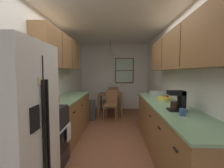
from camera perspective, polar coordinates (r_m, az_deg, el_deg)
The scene contains 25 objects.
ground_plane at distance 3.96m, azimuth 0.08°, elevation -17.27°, with size 12.00×12.00×0.00m, color brown.
wall_left at distance 3.98m, azimuth -19.75°, elevation 1.42°, with size 0.10×9.00×2.55m, color white.
wall_right at distance 3.89m, azimuth 20.39°, elevation 1.35°, with size 0.10×9.00×2.55m, color white.
wall_back at distance 6.34m, azimuth 0.91°, elevation 2.58°, with size 4.40×0.10×2.55m, color white.
ceiling_slab at distance 3.86m, azimuth 0.09°, elevation 21.35°, with size 4.40×9.00×0.08m, color white.
refrigerator at distance 1.92m, azimuth -33.03°, elevation -13.86°, with size 0.74×0.80×1.75m.
stove_range at distance 2.69m, azimuth -23.95°, elevation -17.51°, with size 0.66×0.66×1.10m.
microwave_over_range at distance 2.57m, azimuth -27.06°, elevation 8.94°, with size 0.39×0.62×0.33m.
counter_left at distance 3.85m, azimuth -15.32°, elevation -11.00°, with size 0.64×1.96×0.90m.
upper_cabinets_left at distance 3.75m, azimuth -18.07°, elevation 10.91°, with size 0.33×2.04×0.73m.
counter_right at distance 3.03m, azimuth 19.42°, elevation -15.31°, with size 0.64×3.06×0.90m.
upper_cabinets_right at distance 2.88m, azimuth 23.09°, elevation 11.20°, with size 0.33×2.74×0.63m.
dining_table at distance 5.53m, azimuth -0.48°, elevation -4.64°, with size 0.82×0.79×0.73m.
dining_chair_near at distance 4.95m, azimuth -0.31°, elevation -6.88°, with size 0.45×0.45×0.90m.
dining_chair_far at distance 6.14m, azimuth 0.53°, elevation -4.74°, with size 0.40×0.40×0.90m.
pendant_light at distance 5.51m, azimuth -0.49°, elevation 10.92°, with size 0.27×0.27×0.50m.
back_window at distance 6.27m, azimuth 4.49°, elevation 4.83°, with size 0.73×0.05×0.98m.
trash_bin at distance 4.96m, azimuth -7.70°, elevation -9.30°, with size 0.29×0.29×0.59m, color #3F3F42.
storage_canister at distance 3.07m, azimuth -19.61°, elevation -4.87°, with size 0.13×0.13×0.16m.
dish_towel at distance 2.69m, azimuth -15.27°, elevation -16.58°, with size 0.02×0.16×0.24m, color white.
coffee_maker at distance 2.47m, azimuth 22.66°, elevation -5.38°, with size 0.22×0.18×0.29m.
mug_by_coffeemaker at distance 2.23m, azimuth 24.07°, elevation -9.22°, with size 0.12×0.08×0.09m.
fruit_bowl at distance 3.34m, azimuth 18.31°, elevation -4.87°, with size 0.27×0.27×0.09m.
dish_rack at distance 3.89m, azimuth 15.74°, elevation -3.36°, with size 0.28×0.34×0.10m, color silver.
table_serving_bowl at distance 5.47m, azimuth -0.09°, elevation -3.11°, with size 0.20×0.20×0.06m, color #4C7299.
Camera 1 is at (0.13, -2.69, 1.45)m, focal length 25.37 mm.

